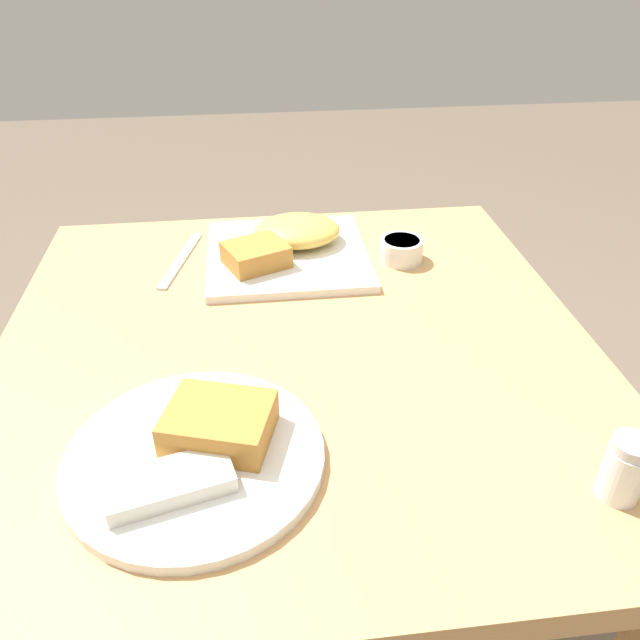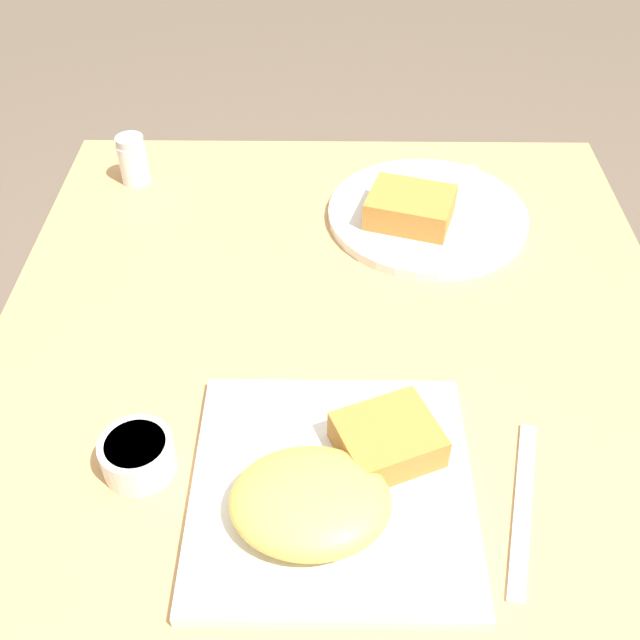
% 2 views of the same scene
% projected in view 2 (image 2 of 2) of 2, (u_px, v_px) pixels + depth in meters
% --- Properties ---
extents(ground_plane, '(8.00, 8.00, 0.00)m').
position_uv_depth(ground_plane, '(331.00, 611.00, 1.42)').
color(ground_plane, brown).
extents(dining_table, '(0.82, 0.86, 0.76)m').
position_uv_depth(dining_table, '(336.00, 377.00, 0.98)').
color(dining_table, tan).
rests_on(dining_table, ground_plane).
extents(plate_square_near, '(0.27, 0.27, 0.06)m').
position_uv_depth(plate_square_near, '(332.00, 487.00, 0.71)').
color(plate_square_near, white).
rests_on(plate_square_near, dining_table).
extents(plate_oval_far, '(0.28, 0.28, 0.05)m').
position_uv_depth(plate_oval_far, '(424.00, 211.00, 1.05)').
color(plate_oval_far, white).
rests_on(plate_oval_far, dining_table).
extents(sauce_ramekin, '(0.07, 0.07, 0.04)m').
position_uv_depth(sauce_ramekin, '(138.00, 455.00, 0.73)').
color(sauce_ramekin, white).
rests_on(sauce_ramekin, dining_table).
extents(salt_shaker, '(0.04, 0.04, 0.07)m').
position_uv_depth(salt_shaker, '(134.00, 162.00, 1.11)').
color(salt_shaker, white).
rests_on(salt_shaker, dining_table).
extents(butter_knife, '(0.06, 0.20, 0.00)m').
position_uv_depth(butter_knife, '(523.00, 506.00, 0.71)').
color(butter_knife, silver).
rests_on(butter_knife, dining_table).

